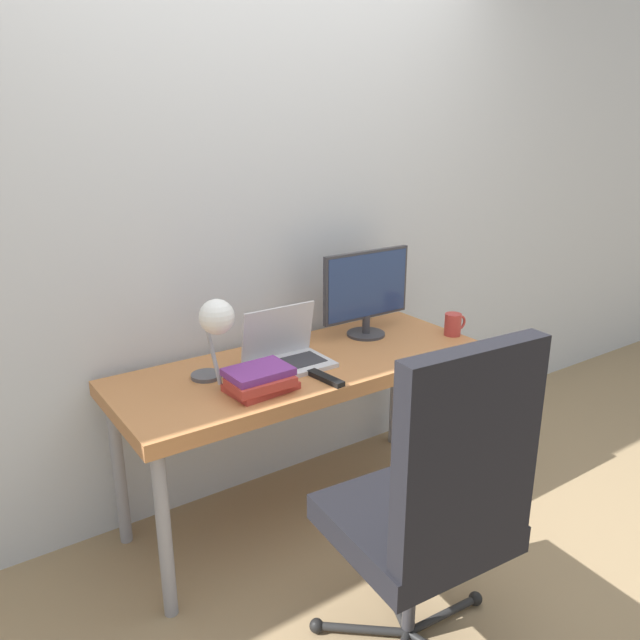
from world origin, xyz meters
TOP-DOWN VIEW (x-y plane):
  - ground_plane at (0.00, 0.00)m, footprint 12.00×12.00m
  - wall_back at (0.00, 0.68)m, footprint 8.00×0.05m
  - desk at (0.00, 0.31)m, footprint 1.59×0.61m
  - laptop at (-0.08, 0.32)m, footprint 0.33×0.23m
  - monitor at (0.42, 0.42)m, footprint 0.47×0.18m
  - desk_lamp at (-0.41, 0.27)m, footprint 0.13×0.25m
  - office_chair at (-0.13, -0.60)m, footprint 0.62×0.64m
  - book_stack at (-0.30, 0.15)m, footprint 0.26×0.20m
  - tv_remote at (-0.04, 0.09)m, footprint 0.06×0.18m
  - mug at (0.76, 0.19)m, footprint 0.12×0.08m

SIDE VIEW (x-z plane):
  - ground_plane at x=0.00m, z-range 0.00..0.00m
  - office_chair at x=-0.13m, z-range 0.04..1.17m
  - desk at x=0.00m, z-range 0.29..1.01m
  - tv_remote at x=-0.04m, z-range 0.72..0.74m
  - book_stack at x=-0.30m, z-range 0.72..0.81m
  - laptop at x=-0.08m, z-range 0.65..0.89m
  - mug at x=0.76m, z-range 0.72..0.82m
  - monitor at x=0.42m, z-range 0.74..1.14m
  - desk_lamp at x=-0.41m, z-range 0.80..1.15m
  - wall_back at x=0.00m, z-range 0.00..2.60m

